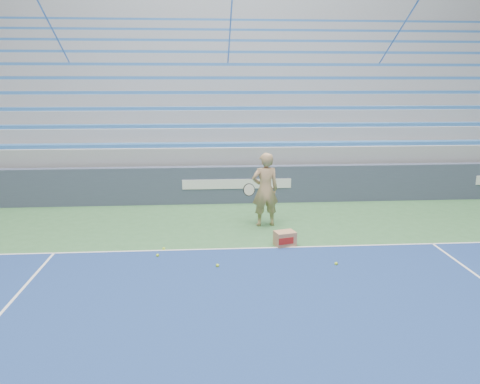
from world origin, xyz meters
name	(u,v)px	position (x,y,z in m)	size (l,w,h in m)	color
sponsor_barrier	(237,184)	(0.00, 15.88, 0.55)	(30.00, 0.32, 1.10)	#3C445B
bleachers	(228,111)	(0.00, 21.60, 2.36)	(31.00, 9.15, 7.30)	#93969B
tennis_player	(265,190)	(0.55, 13.55, 0.93)	(0.97, 0.88, 1.85)	tan
ball_box	(285,239)	(0.81, 12.03, 0.16)	(0.50, 0.43, 0.32)	#AD7954
tennis_ball_0	(218,266)	(-0.70, 10.90, 0.03)	(0.07, 0.07, 0.07)	#B5E62F
tennis_ball_1	(164,249)	(-1.83, 11.92, 0.03)	(0.07, 0.07, 0.07)	#B5E62F
tennis_ball_2	(158,255)	(-1.92, 11.54, 0.03)	(0.07, 0.07, 0.07)	#B5E62F
tennis_ball_3	(336,264)	(1.64, 10.83, 0.03)	(0.07, 0.07, 0.07)	#B5E62F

